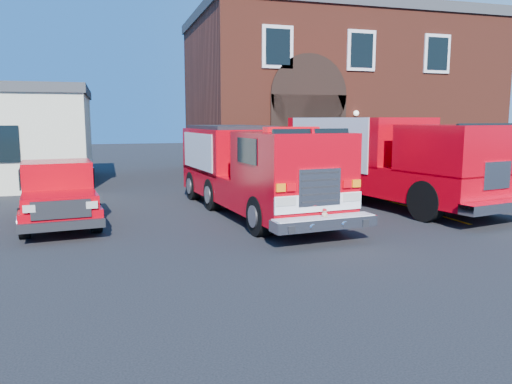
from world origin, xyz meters
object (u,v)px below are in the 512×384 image
object	(u,v)px
fire_station	(333,95)
fire_engine	(253,168)
pickup_truck	(58,193)
secondary_truck	(384,157)

from	to	relation	value
fire_station	fire_engine	bearing A→B (deg)	-125.52
fire_station	pickup_truck	bearing A→B (deg)	-141.41
secondary_truck	fire_station	bearing A→B (deg)	74.63
fire_engine	pickup_truck	distance (m)	5.76
fire_engine	pickup_truck	bearing A→B (deg)	178.36
fire_station	pickup_truck	size ratio (longest dim) A/B	2.70
pickup_truck	secondary_truck	distance (m)	10.75
fire_station	pickup_truck	world-z (taller)	fire_station
fire_engine	pickup_truck	world-z (taller)	fire_engine
fire_station	fire_engine	xyz separation A→B (m)	(-7.85, -11.00, -2.83)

